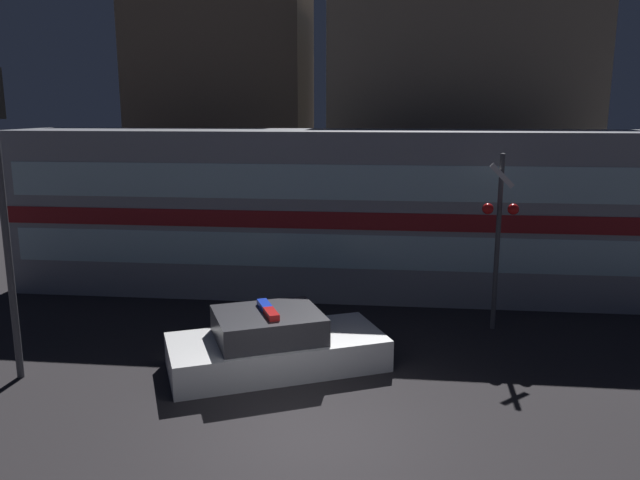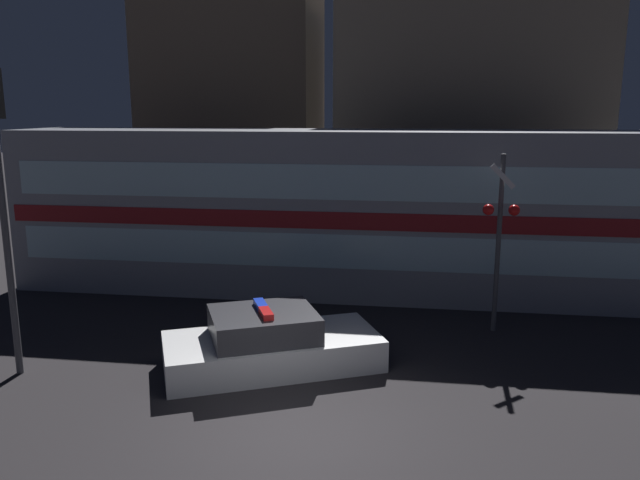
{
  "view_description": "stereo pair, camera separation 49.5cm",
  "coord_description": "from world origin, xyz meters",
  "views": [
    {
      "loc": [
        1.2,
        -8.94,
        5.13
      ],
      "look_at": [
        -0.42,
        5.57,
        2.05
      ],
      "focal_mm": 35.0,
      "sensor_mm": 36.0,
      "label": 1
    },
    {
      "loc": [
        1.69,
        -8.87,
        5.13
      ],
      "look_at": [
        -0.42,
        5.57,
        2.05
      ],
      "focal_mm": 35.0,
      "sensor_mm": 36.0,
      "label": 2
    }
  ],
  "objects": [
    {
      "name": "ground_plane",
      "position": [
        0.0,
        0.0,
        0.0
      ],
      "size": [
        120.0,
        120.0,
        0.0
      ],
      "primitive_type": "plane",
      "color": "#262326"
    },
    {
      "name": "train",
      "position": [
        0.13,
        8.43,
        2.28
      ],
      "size": [
        19.23,
        2.95,
        4.55
      ],
      "color": "gray",
      "rests_on": "ground_plane"
    },
    {
      "name": "police_car",
      "position": [
        -1.02,
        2.71,
        0.48
      ],
      "size": [
        4.68,
        3.51,
        1.3
      ],
      "rotation": [
        0.0,
        0.0,
        0.43
      ],
      "color": "silver",
      "rests_on": "ground_plane"
    },
    {
      "name": "crossing_signal_near",
      "position": [
        3.72,
        5.48,
        2.43
      ],
      "size": [
        0.82,
        0.32,
        4.15
      ],
      "color": "#4C4C51",
      "rests_on": "ground_plane"
    },
    {
      "name": "building_left",
      "position": [
        -5.63,
        16.72,
        4.9
      ],
      "size": [
        6.81,
        4.92,
        9.8
      ],
      "color": "brown",
      "rests_on": "ground_plane"
    },
    {
      "name": "building_center",
      "position": [
        3.56,
        15.39,
        4.28
      ],
      "size": [
        9.04,
        6.41,
        8.56
      ],
      "color": "#726656",
      "rests_on": "ground_plane"
    }
  ]
}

